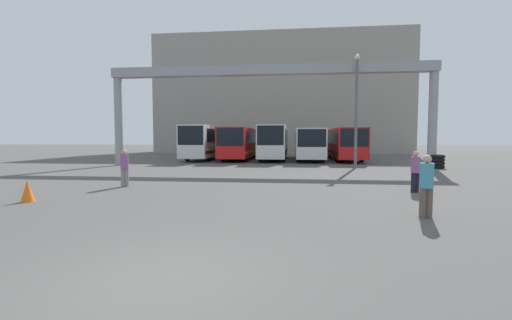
{
  "coord_description": "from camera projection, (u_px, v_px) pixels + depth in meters",
  "views": [
    {
      "loc": [
        1.98,
        -4.7,
        2.12
      ],
      "look_at": [
        -1.18,
        23.44,
        0.3
      ],
      "focal_mm": 24.0,
      "sensor_mm": 36.0,
      "label": 1
    }
  ],
  "objects": [
    {
      "name": "bus_slot_2",
      "position": [
        274.0,
        141.0,
        33.23
      ],
      "size": [
        2.43,
        10.29,
        3.26
      ],
      "color": "silver",
      "rests_on": "ground"
    },
    {
      "name": "bus_slot_4",
      "position": [
        344.0,
        142.0,
        32.91
      ],
      "size": [
        2.46,
        11.15,
        3.0
      ],
      "color": "red",
      "rests_on": "ground"
    },
    {
      "name": "overhead_gantry",
      "position": [
        268.0,
        84.0,
        25.03
      ],
      "size": [
        23.8,
        0.8,
        7.43
      ],
      "color": "gray",
      "rests_on": "ground"
    },
    {
      "name": "lamp_post",
      "position": [
        356.0,
        107.0,
        23.76
      ],
      "size": [
        0.36,
        0.36,
        7.87
      ],
      "color": "#595B60",
      "rests_on": "ground"
    },
    {
      "name": "bus_slot_0",
      "position": [
        207.0,
        140.0,
        34.2
      ],
      "size": [
        2.44,
        10.72,
        3.27
      ],
      "color": "silver",
      "rests_on": "ground"
    },
    {
      "name": "pedestrian_mid_right",
      "position": [
        426.0,
        185.0,
        9.07
      ],
      "size": [
        0.35,
        0.35,
        1.68
      ],
      "rotation": [
        0.0,
        0.0,
        0.04
      ],
      "color": "brown",
      "rests_on": "ground"
    },
    {
      "name": "ground_plane",
      "position": [
        158.0,
        283.0,
        5.02
      ],
      "size": [
        200.0,
        200.0,
        0.0
      ],
      "primitive_type": "plane",
      "color": "#514F4C"
    },
    {
      "name": "traffic_cone",
      "position": [
        28.0,
        191.0,
        11.37
      ],
      "size": [
        0.43,
        0.43,
        0.72
      ],
      "color": "orange",
      "rests_on": "ground"
    },
    {
      "name": "tire_stack",
      "position": [
        437.0,
        162.0,
        23.94
      ],
      "size": [
        1.04,
        1.04,
        0.96
      ],
      "color": "black",
      "rests_on": "ground"
    },
    {
      "name": "pedestrian_near_left",
      "position": [
        125.0,
        167.0,
        14.92
      ],
      "size": [
        0.34,
        0.34,
        1.62
      ],
      "rotation": [
        0.0,
        0.0,
        3.48
      ],
      "color": "gray",
      "rests_on": "ground"
    },
    {
      "name": "building_backdrop",
      "position": [
        281.0,
        98.0,
        51.16
      ],
      "size": [
        35.15,
        12.0,
        16.35
      ],
      "color": "gray",
      "rests_on": "ground"
    },
    {
      "name": "bus_slot_1",
      "position": [
        239.0,
        142.0,
        33.53
      ],
      "size": [
        2.52,
        10.12,
        3.07
      ],
      "color": "red",
      "rests_on": "ground"
    },
    {
      "name": "bus_slot_3",
      "position": [
        309.0,
        142.0,
        33.7
      ],
      "size": [
        2.54,
        11.98,
        2.96
      ],
      "color": "silver",
      "rests_on": "ground"
    },
    {
      "name": "pedestrian_far_center",
      "position": [
        415.0,
        171.0,
        13.31
      ],
      "size": [
        0.34,
        0.34,
        1.62
      ],
      "rotation": [
        0.0,
        0.0,
        0.3
      ],
      "color": "black",
      "rests_on": "ground"
    }
  ]
}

